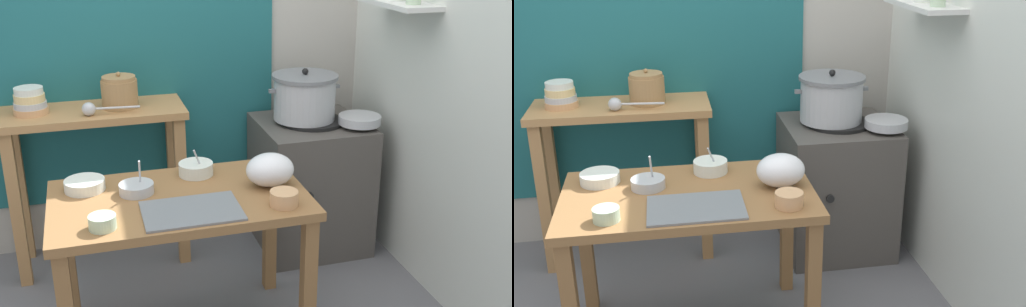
# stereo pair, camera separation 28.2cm
# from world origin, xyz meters

# --- Properties ---
(wall_back) EXTENTS (4.40, 0.12, 2.60)m
(wall_back) POSITION_xyz_m (0.08, 1.10, 1.30)
(wall_back) COLOR #B2ADA3
(wall_back) RESTS_ON ground
(wall_right) EXTENTS (0.30, 3.20, 2.60)m
(wall_right) POSITION_xyz_m (1.40, 0.20, 1.30)
(wall_right) COLOR silver
(wall_right) RESTS_ON ground
(prep_table) EXTENTS (1.10, 0.66, 0.72)m
(prep_table) POSITION_xyz_m (0.06, 0.01, 0.61)
(prep_table) COLOR olive
(prep_table) RESTS_ON ground
(back_shelf_table) EXTENTS (0.96, 0.40, 0.90)m
(back_shelf_table) POSITION_xyz_m (-0.26, 0.83, 0.68)
(back_shelf_table) COLOR #B27F4C
(back_shelf_table) RESTS_ON ground
(stove_block) EXTENTS (0.60, 0.61, 0.78)m
(stove_block) POSITION_xyz_m (0.94, 0.70, 0.38)
(stove_block) COLOR #4C4742
(stove_block) RESTS_ON ground
(steamer_pot) EXTENTS (0.42, 0.37, 0.29)m
(steamer_pot) POSITION_xyz_m (0.90, 0.72, 0.91)
(steamer_pot) COLOR #B7BABF
(steamer_pot) RESTS_ON stove_block
(clay_pot) EXTENTS (0.19, 0.19, 0.19)m
(clay_pot) POSITION_xyz_m (-0.11, 0.83, 0.98)
(clay_pot) COLOR #A37A4C
(clay_pot) RESTS_ON back_shelf_table
(bowl_stack_enamel) EXTENTS (0.18, 0.18, 0.14)m
(bowl_stack_enamel) POSITION_xyz_m (-0.56, 0.84, 0.96)
(bowl_stack_enamel) COLOR tan
(bowl_stack_enamel) RESTS_ON back_shelf_table
(ladle) EXTENTS (0.29, 0.07, 0.07)m
(ladle) POSITION_xyz_m (-0.26, 0.72, 0.94)
(ladle) COLOR #B7BABF
(ladle) RESTS_ON back_shelf_table
(serving_tray) EXTENTS (0.40, 0.28, 0.01)m
(serving_tray) POSITION_xyz_m (0.08, -0.16, 0.72)
(serving_tray) COLOR slate
(serving_tray) RESTS_ON prep_table
(plastic_bag) EXTENTS (0.22, 0.19, 0.15)m
(plastic_bag) POSITION_xyz_m (0.47, 0.01, 0.79)
(plastic_bag) COLOR white
(plastic_bag) RESTS_ON prep_table
(wide_pan) EXTENTS (0.23, 0.23, 0.05)m
(wide_pan) POSITION_xyz_m (1.16, 0.55, 0.80)
(wide_pan) COLOR #B7BABF
(wide_pan) RESTS_ON stove_block
(prep_bowl_0) EXTENTS (0.11, 0.11, 0.06)m
(prep_bowl_0) POSITION_xyz_m (-0.27, -0.21, 0.75)
(prep_bowl_0) COLOR #B7D1AD
(prep_bowl_0) RESTS_ON prep_table
(prep_bowl_1) EXTENTS (0.16, 0.16, 0.14)m
(prep_bowl_1) POSITION_xyz_m (0.17, 0.22, 0.75)
(prep_bowl_1) COLOR silver
(prep_bowl_1) RESTS_ON prep_table
(prep_bowl_2) EXTENTS (0.15, 0.15, 0.17)m
(prep_bowl_2) POSITION_xyz_m (-0.11, 0.09, 0.75)
(prep_bowl_2) COLOR #B7BABF
(prep_bowl_2) RESTS_ON prep_table
(prep_bowl_3) EXTENTS (0.12, 0.12, 0.06)m
(prep_bowl_3) POSITION_xyz_m (0.46, -0.21, 0.75)
(prep_bowl_3) COLOR tan
(prep_bowl_3) RESTS_ON prep_table
(prep_bowl_4) EXTENTS (0.18, 0.18, 0.05)m
(prep_bowl_4) POSITION_xyz_m (-0.33, 0.18, 0.75)
(prep_bowl_4) COLOR silver
(prep_bowl_4) RESTS_ON prep_table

